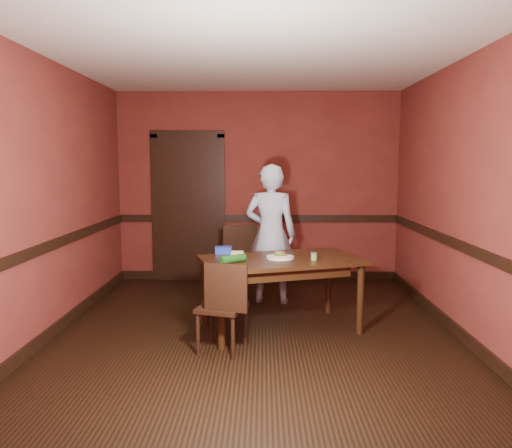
{
  "coord_description": "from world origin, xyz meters",
  "views": [
    {
      "loc": [
        0.08,
        -4.91,
        1.7
      ],
      "look_at": [
        0.0,
        0.35,
        1.05
      ],
      "focal_mm": 35.0,
      "sensor_mm": 36.0,
      "label": 1
    }
  ],
  "objects_px": {
    "sandwich_plate": "(280,256)",
    "chair_far": "(235,265)",
    "dining_table": "(281,294)",
    "sauce_jar": "(314,256)",
    "chair_near": "(222,306)",
    "cheese_saucer": "(237,254)",
    "food_tub": "(223,250)",
    "person": "(271,234)"
  },
  "relations": [
    {
      "from": "chair_near",
      "to": "cheese_saucer",
      "type": "height_order",
      "value": "chair_near"
    },
    {
      "from": "dining_table",
      "to": "sauce_jar",
      "type": "height_order",
      "value": "sauce_jar"
    },
    {
      "from": "sandwich_plate",
      "to": "sauce_jar",
      "type": "height_order",
      "value": "sauce_jar"
    },
    {
      "from": "chair_near",
      "to": "person",
      "type": "bearing_deg",
      "value": -89.33
    },
    {
      "from": "dining_table",
      "to": "sandwich_plate",
      "type": "height_order",
      "value": "sandwich_plate"
    },
    {
      "from": "person",
      "to": "sandwich_plate",
      "type": "distance_m",
      "value": 1.02
    },
    {
      "from": "chair_near",
      "to": "dining_table",
      "type": "bearing_deg",
      "value": -115.79
    },
    {
      "from": "person",
      "to": "food_tub",
      "type": "distance_m",
      "value": 0.92
    },
    {
      "from": "chair_far",
      "to": "dining_table",
      "type": "bearing_deg",
      "value": -76.83
    },
    {
      "from": "chair_far",
      "to": "cheese_saucer",
      "type": "bearing_deg",
      "value": -100.73
    },
    {
      "from": "chair_far",
      "to": "sauce_jar",
      "type": "relative_size",
      "value": 11.97
    },
    {
      "from": "dining_table",
      "to": "chair_near",
      "type": "xyz_separation_m",
      "value": [
        -0.55,
        -0.6,
        0.05
      ]
    },
    {
      "from": "chair_far",
      "to": "sandwich_plate",
      "type": "height_order",
      "value": "chair_far"
    },
    {
      "from": "cheese_saucer",
      "to": "food_tub",
      "type": "distance_m",
      "value": 0.22
    },
    {
      "from": "person",
      "to": "sauce_jar",
      "type": "xyz_separation_m",
      "value": [
        0.41,
        -1.11,
        -0.06
      ]
    },
    {
      "from": "dining_table",
      "to": "cheese_saucer",
      "type": "distance_m",
      "value": 0.6
    },
    {
      "from": "dining_table",
      "to": "person",
      "type": "bearing_deg",
      "value": 77.03
    },
    {
      "from": "person",
      "to": "cheese_saucer",
      "type": "height_order",
      "value": "person"
    },
    {
      "from": "food_tub",
      "to": "dining_table",
      "type": "bearing_deg",
      "value": -23.85
    },
    {
      "from": "cheese_saucer",
      "to": "food_tub",
      "type": "relative_size",
      "value": 0.92
    },
    {
      "from": "person",
      "to": "food_tub",
      "type": "xyz_separation_m",
      "value": [
        -0.51,
        -0.76,
        -0.06
      ]
    },
    {
      "from": "sandwich_plate",
      "to": "food_tub",
      "type": "xyz_separation_m",
      "value": [
        -0.59,
        0.25,
        0.02
      ]
    },
    {
      "from": "chair_near",
      "to": "sauce_jar",
      "type": "height_order",
      "value": "chair_near"
    },
    {
      "from": "sandwich_plate",
      "to": "sauce_jar",
      "type": "bearing_deg",
      "value": -16.73
    },
    {
      "from": "chair_near",
      "to": "sandwich_plate",
      "type": "bearing_deg",
      "value": -115.53
    },
    {
      "from": "food_tub",
      "to": "chair_near",
      "type": "bearing_deg",
      "value": -88.21
    },
    {
      "from": "dining_table",
      "to": "person",
      "type": "xyz_separation_m",
      "value": [
        -0.09,
        1.01,
        0.47
      ]
    },
    {
      "from": "chair_near",
      "to": "sauce_jar",
      "type": "xyz_separation_m",
      "value": [
        0.87,
        0.5,
        0.36
      ]
    },
    {
      "from": "sandwich_plate",
      "to": "sauce_jar",
      "type": "relative_size",
      "value": 3.58
    },
    {
      "from": "dining_table",
      "to": "chair_far",
      "type": "distance_m",
      "value": 1.08
    },
    {
      "from": "chair_far",
      "to": "sandwich_plate",
      "type": "xyz_separation_m",
      "value": [
        0.51,
        -0.95,
        0.29
      ]
    },
    {
      "from": "person",
      "to": "sandwich_plate",
      "type": "relative_size",
      "value": 6.02
    },
    {
      "from": "person",
      "to": "food_tub",
      "type": "relative_size",
      "value": 9.36
    },
    {
      "from": "dining_table",
      "to": "chair_near",
      "type": "relative_size",
      "value": 1.88
    },
    {
      "from": "chair_far",
      "to": "sauce_jar",
      "type": "distance_m",
      "value": 1.38
    },
    {
      "from": "person",
      "to": "sauce_jar",
      "type": "distance_m",
      "value": 1.19
    },
    {
      "from": "cheese_saucer",
      "to": "sauce_jar",
      "type": "bearing_deg",
      "value": -14.8
    },
    {
      "from": "dining_table",
      "to": "chair_far",
      "type": "bearing_deg",
      "value": 100.56
    },
    {
      "from": "person",
      "to": "food_tub",
      "type": "height_order",
      "value": "person"
    },
    {
      "from": "sandwich_plate",
      "to": "cheese_saucer",
      "type": "bearing_deg",
      "value": 166.7
    },
    {
      "from": "sandwich_plate",
      "to": "chair_far",
      "type": "bearing_deg",
      "value": 118.13
    },
    {
      "from": "sandwich_plate",
      "to": "cheese_saucer",
      "type": "distance_m",
      "value": 0.45
    }
  ]
}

